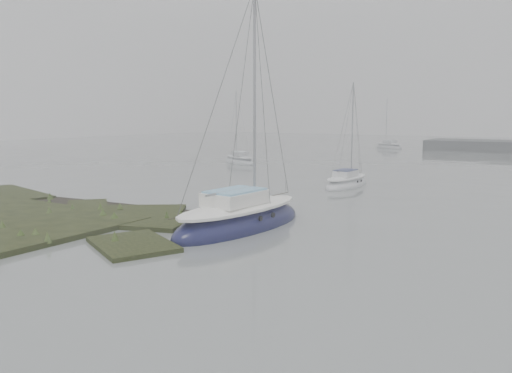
% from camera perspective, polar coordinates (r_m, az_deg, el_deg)
% --- Properties ---
extents(ground, '(160.00, 160.00, 0.00)m').
position_cam_1_polar(ground, '(45.46, 14.66, 1.82)').
color(ground, slate).
rests_on(ground, ground).
extents(sailboat_main, '(3.18, 7.92, 10.92)m').
position_cam_1_polar(sailboat_main, '(21.29, -1.82, -3.88)').
color(sailboat_main, '#14163D').
rests_on(sailboat_main, ground).
extents(sailboat_white, '(1.95, 5.41, 7.55)m').
position_cam_1_polar(sailboat_white, '(34.24, 10.31, 0.37)').
color(sailboat_white, silver).
rests_on(sailboat_white, ground).
extents(sailboat_far_a, '(5.69, 4.37, 7.81)m').
position_cam_1_polar(sailboat_far_a, '(50.39, -1.91, 2.94)').
color(sailboat_far_a, silver).
rests_on(sailboat_far_a, ground).
extents(sailboat_far_c, '(5.59, 4.61, 7.79)m').
position_cam_1_polar(sailboat_far_c, '(76.43, 14.92, 4.43)').
color(sailboat_far_c, '#A6A9AF').
rests_on(sailboat_far_c, ground).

